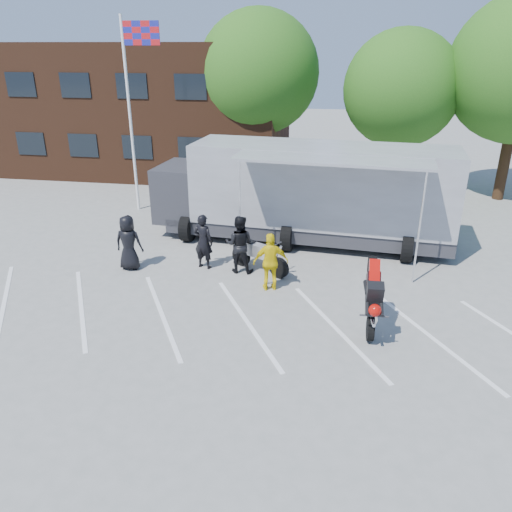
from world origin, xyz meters
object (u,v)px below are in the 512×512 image
(spectator_leather_c, at_px, (239,244))
(spectator_hivis, at_px, (271,262))
(parked_motorcycle, at_px, (260,271))
(spectator_leather_b, at_px, (203,241))
(tree_mid, at_px, (402,89))
(transporter_truck, at_px, (306,241))
(stunt_bike_rider, at_px, (367,326))
(tree_left, at_px, (259,73))
(flagpole, at_px, (134,92))
(spectator_leather_a, at_px, (129,243))

(spectator_leather_c, height_order, spectator_hivis, spectator_leather_c)
(parked_motorcycle, xyz_separation_m, spectator_leather_b, (-1.87, 0.00, 0.93))
(parked_motorcycle, relative_size, spectator_hivis, 1.28)
(tree_mid, distance_m, transporter_truck, 9.89)
(stunt_bike_rider, relative_size, spectator_leather_b, 1.17)
(transporter_truck, xyz_separation_m, spectator_hivis, (-0.75, -4.25, 0.90))
(transporter_truck, relative_size, parked_motorcycle, 4.95)
(parked_motorcycle, relative_size, spectator_leather_c, 1.21)
(tree_left, relative_size, spectator_hivis, 4.80)
(spectator_leather_b, bearing_deg, stunt_bike_rider, 165.91)
(stunt_bike_rider, distance_m, spectator_leather_c, 5.02)
(tree_left, height_order, parked_motorcycle, tree_left)
(flagpole, height_order, parked_motorcycle, flagpole)
(tree_left, distance_m, spectator_leather_c, 12.80)
(flagpole, bearing_deg, tree_left, 54.72)
(spectator_hivis, bearing_deg, tree_left, -94.08)
(flagpole, distance_m, tree_left, 7.37)
(tree_left, bearing_deg, parked_motorcycle, -80.28)
(tree_left, bearing_deg, tree_mid, -8.13)
(parked_motorcycle, height_order, spectator_leather_c, spectator_leather_c)
(stunt_bike_rider, distance_m, spectator_leather_b, 6.10)
(flagpole, distance_m, tree_mid, 12.31)
(spectator_leather_a, xyz_separation_m, spectator_leather_c, (3.61, 0.39, 0.04))
(flagpole, bearing_deg, parked_motorcycle, -42.59)
(flagpole, xyz_separation_m, transporter_truck, (7.55, -2.73, -5.05))
(transporter_truck, xyz_separation_m, stunt_bike_rider, (2.09, -5.97, 0.00))
(stunt_bike_rider, height_order, spectator_leather_c, spectator_leather_c)
(stunt_bike_rider, distance_m, spectator_leather_a, 8.07)
(transporter_truck, height_order, stunt_bike_rider, transporter_truck)
(parked_motorcycle, bearing_deg, tree_left, 38.79)
(tree_left, distance_m, parked_motorcycle, 13.16)
(flagpole, relative_size, spectator_leather_a, 4.35)
(parked_motorcycle, height_order, spectator_leather_a, spectator_leather_a)
(flagpole, height_order, tree_mid, flagpole)
(stunt_bike_rider, relative_size, spectator_leather_a, 1.18)
(tree_left, xyz_separation_m, transporter_truck, (3.30, -8.73, -5.57))
(stunt_bike_rider, height_order, spectator_hivis, spectator_hivis)
(tree_mid, height_order, transporter_truck, tree_mid)
(tree_left, xyz_separation_m, spectator_leather_c, (1.37, -11.86, -4.61))
(transporter_truck, height_order, parked_motorcycle, transporter_truck)
(tree_left, bearing_deg, flagpole, -125.28)
(tree_left, xyz_separation_m, spectator_leather_a, (-2.24, -12.26, -4.65))
(tree_mid, distance_m, parked_motorcycle, 12.84)
(spectator_leather_c, bearing_deg, stunt_bike_rider, 145.18)
(tree_left, height_order, transporter_truck, tree_left)
(flagpole, relative_size, spectator_hivis, 4.44)
(spectator_leather_a, bearing_deg, parked_motorcycle, -174.15)
(flagpole, bearing_deg, spectator_leather_c, -46.25)
(spectator_leather_c, xyz_separation_m, spectator_hivis, (1.19, -1.12, -0.05))
(tree_mid, bearing_deg, stunt_bike_rider, -96.67)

